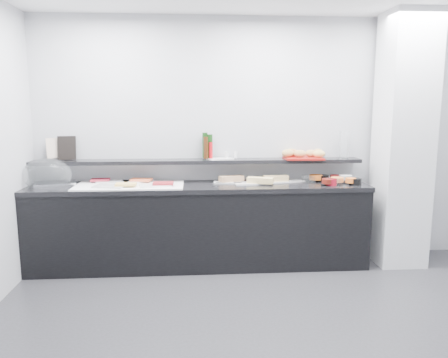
{
  "coord_description": "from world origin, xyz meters",
  "views": [
    {
      "loc": [
        -0.76,
        -2.9,
        1.73
      ],
      "look_at": [
        -0.45,
        1.45,
        1.0
      ],
      "focal_mm": 35.0,
      "sensor_mm": 36.0,
      "label": 1
    }
  ],
  "objects": [
    {
      "name": "bread_roll_midw",
      "position": [
        0.31,
        1.91,
        1.21
      ],
      "size": [
        0.16,
        0.13,
        0.08
      ],
      "primitive_type": "ellipsoid",
      "rotation": [
        0.0,
        0.0,
        -0.35
      ],
      "color": "tan",
      "rests_on": "bread_tray"
    },
    {
      "name": "sandwich_plate_mid",
      "position": [
        -0.12,
        1.7,
        0.91
      ],
      "size": [
        0.4,
        0.21,
        0.01
      ],
      "primitive_type": "cube",
      "rotation": [
        0.0,
        0.0,
        0.12
      ],
      "color": "silver",
      "rests_on": "counter_top"
    },
    {
      "name": "bottle_hot",
      "position": [
        -0.57,
        1.86,
        1.25
      ],
      "size": [
        0.05,
        0.05,
        0.18
      ],
      "primitive_type": "cylinder",
      "rotation": [
        0.0,
        0.0,
        -0.11
      ],
      "color": "red",
      "rests_on": "condiment_tray"
    },
    {
      "name": "food_salmon",
      "position": [
        -1.32,
        1.82,
        0.94
      ],
      "size": [
        0.24,
        0.18,
        0.02
      ],
      "primitive_type": "cube",
      "rotation": [
        0.0,
        0.0,
        -0.18
      ],
      "color": "#F35D31",
      "rests_on": "platter_salmon"
    },
    {
      "name": "fill_glass_cream",
      "position": [
        0.93,
        1.79,
        0.95
      ],
      "size": [
        0.17,
        0.17,
        0.05
      ],
      "primitive_type": "cylinder",
      "rotation": [
        0.0,
        0.0,
        -0.19
      ],
      "color": "white",
      "rests_on": "bowl_glass_cream"
    },
    {
      "name": "tongs_right",
      "position": [
        0.18,
        1.76,
        0.92
      ],
      "size": [
        0.16,
        0.02,
        0.01
      ],
      "primitive_type": "cylinder",
      "rotation": [
        0.0,
        1.57,
        0.08
      ],
      "color": "silver",
      "rests_on": "sandwich_plate_right"
    },
    {
      "name": "carafe",
      "position": [
        0.94,
        1.89,
        1.3
      ],
      "size": [
        0.15,
        0.15,
        0.3
      ],
      "primitive_type": "cylinder",
      "rotation": [
        0.0,
        0.0,
        0.36
      ],
      "color": "white",
      "rests_on": "wall_shelf"
    },
    {
      "name": "fill_glass_fruit",
      "position": [
        0.6,
        1.81,
        0.95
      ],
      "size": [
        0.16,
        0.16,
        0.05
      ],
      "primitive_type": "cylinder",
      "rotation": [
        0.0,
        0.0,
        -0.04
      ],
      "color": "#CC5D1B",
      "rests_on": "bowl_glass_fruit"
    },
    {
      "name": "platter_meat_b",
      "position": [
        -1.16,
        1.57,
        0.92
      ],
      "size": [
        0.35,
        0.27,
        0.01
      ],
      "primitive_type": "cube",
      "rotation": [
        0.0,
        0.0,
        0.22
      ],
      "color": "white",
      "rests_on": "linen_runner"
    },
    {
      "name": "bottle_brown",
      "position": [
        -0.62,
        1.85,
        1.28
      ],
      "size": [
        0.05,
        0.05,
        0.24
      ],
      "primitive_type": "cylinder",
      "rotation": [
        0.0,
        0.0,
        -0.06
      ],
      "color": "#391C0A",
      "rests_on": "condiment_tray"
    },
    {
      "name": "tongs_mid",
      "position": [
        -0.04,
        1.66,
        0.92
      ],
      "size": [
        0.16,
        0.01,
        0.01
      ],
      "primitive_type": "cylinder",
      "rotation": [
        0.0,
        1.57,
        0.01
      ],
      "color": "silver",
      "rests_on": "sandwich_plate_mid"
    },
    {
      "name": "food_meat_a",
      "position": [
        -1.77,
        1.85,
        0.94
      ],
      "size": [
        0.2,
        0.14,
        0.02
      ],
      "primitive_type": "cube",
      "rotation": [
        0.0,
        0.0,
        0.06
      ],
      "color": "maroon",
      "rests_on": "platter_meat_a"
    },
    {
      "name": "bread_roll_n",
      "position": [
        0.35,
        1.98,
        1.21
      ],
      "size": [
        0.14,
        0.11,
        0.08
      ],
      "primitive_type": "ellipsoid",
      "rotation": [
        0.0,
        0.0,
        0.35
      ],
      "color": "gold",
      "rests_on": "bread_tray"
    },
    {
      "name": "bowl_glass_cream",
      "position": [
        0.93,
        1.77,
        0.94
      ],
      "size": [
        0.25,
        0.25,
        0.07
      ],
      "primitive_type": "cylinder",
      "rotation": [
        0.0,
        0.0,
        0.41
      ],
      "color": "silver",
      "rests_on": "counter_top"
    },
    {
      "name": "bread_roll_se",
      "position": [
        0.63,
        1.79,
        1.21
      ],
      "size": [
        0.15,
        0.11,
        0.08
      ],
      "primitive_type": "ellipsoid",
      "rotation": [
        0.0,
        0.0,
        -0.17
      ],
      "color": "gold",
      "rests_on": "bread_tray"
    },
    {
      "name": "framed_print",
      "position": [
        -2.13,
        1.95,
        1.28
      ],
      "size": [
        0.2,
        0.09,
        0.26
      ],
      "primitive_type": "cube",
      "rotation": [
        -0.21,
        0.0,
        0.08
      ],
      "color": "black",
      "rests_on": "wall_shelf"
    },
    {
      "name": "sandwich_plate_right",
      "position": [
        0.27,
        1.82,
        0.91
      ],
      "size": [
        0.43,
        0.27,
        0.01
      ],
      "primitive_type": "cube",
      "rotation": [
        0.0,
        0.0,
        0.27
      ],
      "color": "silver",
      "rests_on": "counter_top"
    },
    {
      "name": "bread_tray",
      "position": [
        0.46,
        1.84,
        1.16
      ],
      "size": [
        0.42,
        0.3,
        0.02
      ],
      "primitive_type": "cube",
      "rotation": [
        0.0,
        0.0,
        -0.01
      ],
      "color": "#A11511",
      "rests_on": "wall_shelf"
    },
    {
      "name": "bottle_green_a",
      "position": [
        -0.57,
        1.94,
        1.29
      ],
      "size": [
        0.08,
        0.08,
        0.26
      ],
      "primitive_type": "cylinder",
      "rotation": [
        0.0,
        0.0,
        -0.28
      ],
      "color": "#0F360E",
      "rests_on": "condiment_tray"
    },
    {
      "name": "sandwich_plate_left",
      "position": [
        -0.38,
        1.78,
        0.91
      ],
      "size": [
        0.31,
        0.15,
        0.01
      ],
      "primitive_type": "cube",
      "rotation": [
        0.0,
        0.0,
        -0.08
      ],
      "color": "silver",
      "rests_on": "counter_top"
    },
    {
      "name": "sandwich_food_mid",
      "position": [
        -0.04,
        1.67,
        0.94
      ],
      "size": [
        0.3,
        0.19,
        0.06
      ],
      "primitive_type": "cube",
      "rotation": [
        0.0,
        0.0,
        -0.34
      ],
      "color": "#E1C176",
      "rests_on": "sandwich_plate_mid"
    },
    {
      "name": "condiment_tray",
      "position": [
        -0.46,
        1.88,
        1.16
      ],
      "size": [
        0.31,
        0.25,
        0.01
      ],
      "primitive_type": "cube",
      "rotation": [
        0.0,
        0.0,
        0.37
      ],
      "color": "white",
      "rests_on": "wall_shelf"
    },
    {
      "name": "bowl_glass_salmon",
      "position": [
        0.73,
        1.6,
        0.94
      ],
      "size": [
        0.16,
        0.16,
        0.07
      ],
      "primitive_type": "cylinder",
      "rotation": [
        0.0,
        0.0,
        -0.1
      ],
      "color": "white",
      "rests_on": "counter_top"
    },
    {
      "name": "wall_shelf",
      "position": [
        -0.7,
        1.88,
        1.13
      ],
      "size": [
        3.6,
        0.25,
        0.04
      ],
      "primitive_type": "cube",
      "color": "black",
      "rests_on": "back_wall"
    },
    {
      "name": "platter_salmon",
      "position": [
        -1.38,
        1.84,
        0.92
      ],
      "size": [
        0.32,
        0.26,
        0.01
      ],
      "primitive_type": "cube",
      "rotation": [
        0.0,
        0.0,
        0.3
      ],
      "color": "white",
      "rests_on": "linen_runner"
    },
    {
      "name": "buffet_cabinet",
      "position": [
        -0.7,
        1.7,
        0.42
      ],
      "size": [
        3.6,
        0.6,
        0.85
      ],
      "primitive_type": "cube",
      "color": "black",
      "rests_on": "ground"
    },
    {
      "name": "bread_roll_sw",
      "position": [
        0.29,
        1.85,
        1.21
      ],
      "size": [
        0.14,
        0.1,
        0.08
      ],
      "primitive_type": "ellipsoid",
      "rotation": [
        0.0,
        0.0,
        0.13
      ],
      "color": "#AD8342",
      "rests_on": "bread_tray"
    },
    {
      "name": "print_art",
      "position": [
        -2.25,
        1.95,
        1.28
      ],
      "size": [
        0.19,
        0.12,
        0.22
      ],
      "primitive_type": "cube",
      "rotation": [
        -0.21,
        0.0,
        0.41
      ],
      "color": "#C9A591",
      "rests_on": "framed_print"
    },
    {
      "name": "fill_black_fruit",
      "position": [
        0.92,
        1.58,
        0.95
      ],
      "size": [
        0.14,
        0.14,
        0.05
      ],
      "primitive_type": "cylinder",
      "rotation": [
        0.0,
        0.0,
        -0.32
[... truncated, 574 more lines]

